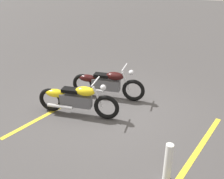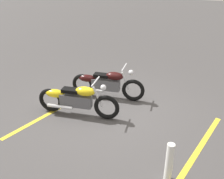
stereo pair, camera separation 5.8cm
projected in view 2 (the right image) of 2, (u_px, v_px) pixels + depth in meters
The scene contains 6 objects.
ground_plane at pixel (109, 110), 6.98m from camera, with size 60.00×60.00×0.00m, color #474444.
motorcycle_bright_foreground at pixel (75, 99), 6.57m from camera, with size 2.17×0.85×1.04m.
motorcycle_dark_foreground at pixel (105, 83), 7.49m from camera, with size 2.18×0.83×1.04m.
bollard_post at pixel (169, 162), 4.51m from camera, with size 0.14×0.14×0.79m, color white.
parking_stripe_near at pixel (54, 111), 6.93m from camera, with size 3.20×0.12×0.01m, color yellow.
parking_stripe_mid at pixel (198, 151), 5.41m from camera, with size 3.20×0.12×0.01m, color yellow.
Camera 2 is at (3.18, -5.17, 3.51)m, focal length 40.64 mm.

